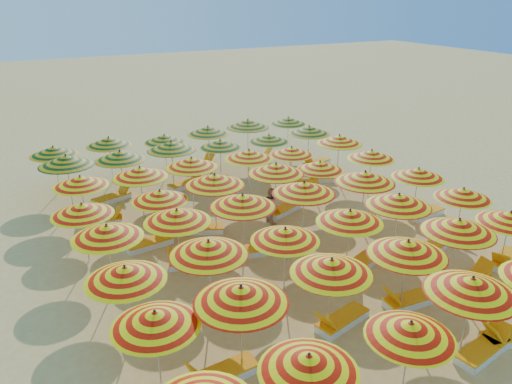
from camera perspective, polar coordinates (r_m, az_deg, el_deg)
ground at (r=19.07m, az=0.69°, el=-4.96°), size 120.00×120.00×0.00m
umbrella_1 at (r=10.34m, az=6.04°, el=-18.89°), size 2.33×2.33×2.15m
umbrella_2 at (r=11.66m, az=17.23°, el=-14.81°), size 2.46×2.46×2.10m
umbrella_3 at (r=13.18m, az=23.45°, el=-9.82°), size 2.48×2.48×2.38m
umbrella_6 at (r=11.61m, az=-11.45°, el=-14.08°), size 2.21×2.21×2.15m
umbrella_7 at (r=11.78m, az=-1.73°, el=-11.66°), size 2.77×2.77×2.40m
umbrella_8 at (r=13.16m, az=8.62°, el=-8.41°), size 2.45×2.45×2.32m
umbrella_9 at (r=14.41m, az=16.94°, el=-6.15°), size 2.67×2.67×2.37m
umbrella_10 at (r=16.20m, az=22.17°, el=-3.64°), size 2.46×2.46×2.36m
umbrella_11 at (r=17.92m, az=27.04°, el=-2.64°), size 2.54×2.54×2.17m
umbrella_12 at (r=13.28m, az=-14.71°, el=-9.02°), size 2.50×2.50×2.23m
umbrella_13 at (r=13.85m, az=-5.44°, el=-6.40°), size 2.53×2.53×2.36m
umbrella_14 at (r=14.85m, az=3.36°, el=-4.87°), size 2.28×2.28×2.21m
umbrella_15 at (r=16.10m, az=10.67°, el=-2.75°), size 2.17×2.17×2.28m
umbrella_16 at (r=17.49m, az=15.98°, el=-0.92°), size 2.67×2.67×2.37m
umbrella_17 at (r=19.42m, az=22.59°, el=-0.16°), size 2.37×2.37×2.13m
umbrella_18 at (r=15.52m, az=-16.66°, el=-4.36°), size 2.34×2.34×2.27m
umbrella_19 at (r=16.00m, az=-9.01°, el=-2.72°), size 2.40×2.40×2.30m
umbrella_20 at (r=16.67m, az=-1.53°, el=-1.04°), size 2.32×2.32×2.41m
umbrella_21 at (r=17.81m, az=5.50°, el=0.46°), size 2.48×2.48×2.43m
umbrella_22 at (r=19.20m, az=12.36°, el=1.66°), size 2.83×2.83×2.43m
umbrella_23 at (r=20.80m, az=18.06°, el=2.06°), size 2.65×2.65×2.20m
umbrella_24 at (r=17.49m, az=-19.26°, el=-1.90°), size 2.40×2.40×2.19m
umbrella_25 at (r=18.05m, az=-10.93°, el=-0.41°), size 2.19×2.19×2.14m
umbrella_26 at (r=18.58m, az=-4.74°, el=1.38°), size 2.99×2.99×2.41m
umbrella_27 at (r=19.77m, az=2.29°, el=2.66°), size 2.33×2.33×2.39m
umbrella_28 at (r=21.11m, az=7.31°, el=3.00°), size 2.58×2.58×2.09m
umbrella_29 at (r=22.54m, az=13.07°, el=4.17°), size 2.20×2.20×2.23m
umbrella_30 at (r=20.05m, az=-19.43°, el=1.16°), size 2.75×2.75×2.20m
umbrella_31 at (r=20.06m, az=-13.11°, el=2.20°), size 2.90×2.90×2.33m
umbrella_32 at (r=20.83m, az=-7.38°, el=3.35°), size 2.65×2.65×2.32m
umbrella_33 at (r=21.88m, az=-0.80°, el=4.30°), size 2.35×2.35×2.26m
umbrella_34 at (r=22.99m, az=4.09°, el=4.70°), size 2.31×2.31×2.08m
umbrella_35 at (r=24.25m, az=9.50°, el=5.93°), size 2.51×2.51×2.33m
umbrella_36 at (r=22.10m, az=-20.88°, el=3.39°), size 2.68×2.68×2.43m
umbrella_37 at (r=22.35m, az=-15.28°, el=4.03°), size 2.27×2.27×2.32m
umbrella_38 at (r=23.13m, az=-9.66°, el=5.21°), size 2.82×2.82×2.37m
umbrella_39 at (r=24.01m, az=-4.11°, el=5.52°), size 2.38×2.38×2.11m
umbrella_40 at (r=24.90m, az=1.49°, el=6.16°), size 2.33×2.33×2.10m
umbrella_41 at (r=25.92m, az=6.08°, el=7.06°), size 2.47×2.47×2.29m
umbrella_42 at (r=24.21m, az=-22.14°, el=4.37°), size 2.30×2.30×2.25m
umbrella_43 at (r=24.73m, az=-16.47°, el=5.54°), size 2.79×2.79×2.29m
umbrella_44 at (r=25.12m, az=-10.42°, el=6.03°), size 2.31×2.31×2.14m
umbrella_45 at (r=25.84m, az=-5.50°, el=7.03°), size 2.62×2.62×2.29m
umbrella_46 at (r=26.70m, az=-0.94°, el=7.82°), size 2.98×2.98×2.39m
umbrella_47 at (r=28.37m, az=3.71°, el=8.13°), size 2.29×2.29×2.12m
lounger_2 at (r=14.54m, az=24.55°, el=-16.07°), size 1.81×0.88×0.69m
lounger_3 at (r=15.33m, az=27.08°, el=-14.42°), size 1.81×0.89×0.69m
lounger_5 at (r=12.70m, az=-3.92°, el=-20.05°), size 1.78×0.73×0.69m
lounger_6 at (r=14.49m, az=9.72°, el=-14.26°), size 1.82×0.99×0.69m
lounger_7 at (r=15.77m, az=17.16°, el=-11.71°), size 1.77×0.69×0.69m
lounger_8 at (r=17.40m, az=22.99°, el=-9.16°), size 1.76×0.68×0.69m
lounger_9 at (r=19.11m, az=26.62°, el=-6.93°), size 1.82×1.19×0.69m
lounger_10 at (r=17.20m, az=11.69°, el=-8.10°), size 1.82×1.17×0.69m
lounger_11 at (r=19.75m, az=20.83°, el=-5.02°), size 1.83×1.05×0.69m
lounger_12 at (r=17.11m, az=-7.18°, el=-7.95°), size 1.83×1.11×0.69m
lounger_13 at (r=17.76m, az=0.31°, el=-6.57°), size 1.82×0.93×0.69m
lounger_14 at (r=18.42m, az=3.52°, el=-5.50°), size 1.78×0.76×0.69m
lounger_15 at (r=21.67m, az=18.78°, el=-2.32°), size 1.79×0.81×0.69m
lounger_16 at (r=18.61m, az=-11.98°, el=-5.68°), size 1.79×0.81×0.69m
lounger_17 at (r=19.35m, az=-6.44°, el=-4.18°), size 1.82×1.21×0.69m
lounger_18 at (r=20.90m, az=3.12°, el=-2.01°), size 1.82×1.19×0.69m
lounger_19 at (r=20.86m, az=-17.24°, el=-3.08°), size 1.82×0.95×0.69m
lounger_20 at (r=23.79m, az=5.01°, el=1.00°), size 1.82×1.17×0.69m
lounger_21 at (r=24.60m, az=7.94°, el=1.59°), size 1.82×1.23×0.69m
lounger_22 at (r=22.98m, az=-16.08°, el=-0.60°), size 1.83×1.12×0.69m
lounger_23 at (r=23.90m, az=-7.99°, el=0.96°), size 1.83×1.04×0.69m
lounger_24 at (r=24.29m, az=-5.25°, el=1.44°), size 1.82×1.17×0.69m
lounger_25 at (r=26.69m, az=6.89°, el=3.28°), size 1.83×1.08×0.69m
lounger_26 at (r=26.30m, az=-6.46°, el=3.02°), size 1.83×1.07×0.69m
lounger_27 at (r=27.61m, az=0.07°, el=4.09°), size 1.83×1.06×0.69m
beachgoer_b at (r=19.83m, az=1.77°, el=-1.52°), size 0.62×0.76×1.47m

